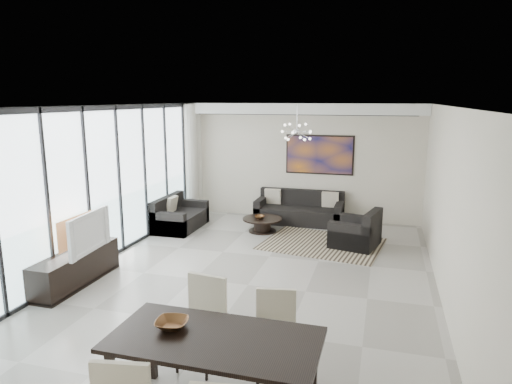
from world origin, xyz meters
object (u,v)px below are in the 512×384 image
(sofa_main, at_px, (299,212))
(tv_console, at_px, (75,268))
(coffee_table, at_px, (262,224))
(television, at_px, (83,232))
(dining_table, at_px, (215,346))

(sofa_main, height_order, tv_console, sofa_main)
(coffee_table, distance_m, television, 4.28)
(coffee_table, xyz_separation_m, dining_table, (1.19, -6.15, 0.56))
(dining_table, bearing_deg, tv_console, 144.92)
(television, xyz_separation_m, dining_table, (3.22, -2.44, -0.14))
(tv_console, bearing_deg, coffee_table, 59.96)
(sofa_main, distance_m, dining_table, 7.20)
(sofa_main, xyz_separation_m, television, (-2.70, -4.73, 0.62))
(coffee_table, bearing_deg, television, -118.64)
(coffee_table, height_order, sofa_main, sofa_main)
(coffee_table, relative_size, dining_table, 0.46)
(sofa_main, distance_m, television, 5.48)
(coffee_table, height_order, tv_console, tv_console)
(sofa_main, bearing_deg, dining_table, -85.89)
(tv_console, xyz_separation_m, dining_table, (3.38, -2.37, 0.46))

